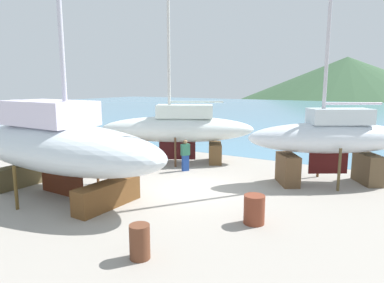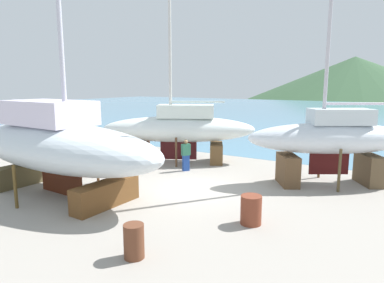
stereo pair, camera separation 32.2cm
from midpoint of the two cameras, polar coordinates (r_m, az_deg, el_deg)
ground_plane at (r=12.44m, az=-6.40°, el=-11.58°), size 40.87×40.87×0.00m
sea_water at (r=57.42m, az=24.68°, el=4.27°), size 146.62×75.02×0.01m
headland_hill at (r=156.07m, az=25.30°, el=7.07°), size 151.09×151.09×30.72m
sailboat_small_center at (r=14.70m, az=-20.85°, el=-0.38°), size 10.49×3.97×18.15m
sailboat_mid_port at (r=16.37m, az=22.74°, el=0.39°), size 7.29×5.62×13.04m
sailboat_large_starboard at (r=19.58m, az=-1.72°, el=2.15°), size 8.78×6.17×12.59m
worker at (r=17.70m, az=-0.51°, el=-2.24°), size 0.43×0.50×1.64m
barrel_rust_mid at (r=25.07m, az=-26.49°, el=-0.74°), size 0.61×0.61×0.83m
barrel_tipped_left at (r=9.31m, az=-8.66°, el=-16.14°), size 0.76×0.76×0.91m
barrel_tipped_center at (r=11.40m, az=10.65°, el=-11.16°), size 0.87×0.87×0.95m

